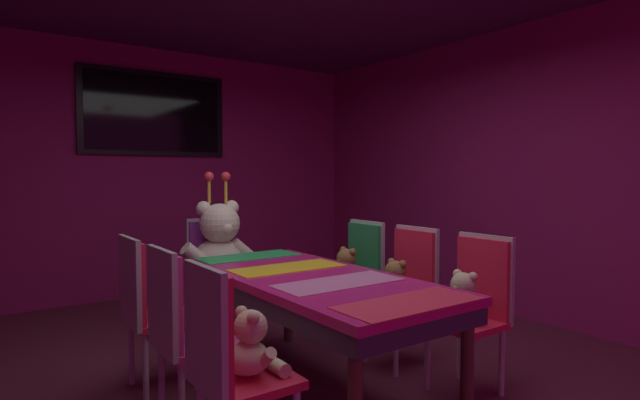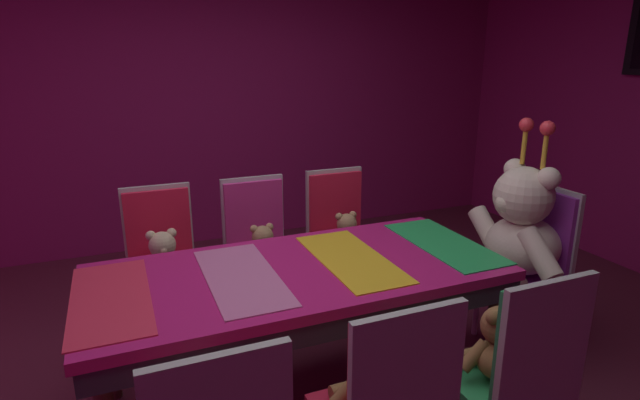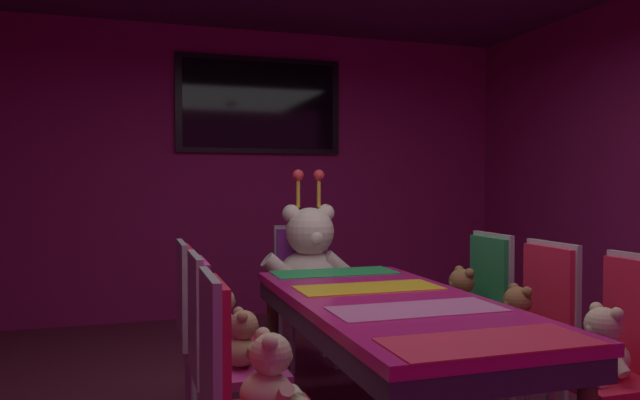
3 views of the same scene
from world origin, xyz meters
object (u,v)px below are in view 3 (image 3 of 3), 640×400
Objects in this scene: teddy_right_0 at (602,347)px; teddy_left_1 at (245,342)px; teddy_left_2 at (223,315)px; teddy_right_1 at (517,318)px; teddy_left_0 at (272,380)px; teddy_right_2 at (461,297)px; throne_chair at (304,279)px; chair_right_0 at (629,343)px; banquet_table at (390,316)px; chair_left_2 at (197,313)px; chair_right_1 at (540,315)px; wall_tv at (260,105)px; chair_left_0 at (232,382)px; chair_right_2 at (482,295)px; chair_left_1 at (213,340)px; king_teddy_bear at (310,260)px.

teddy_left_1 is at bearing -22.49° from teddy_right_0.
teddy_left_2 is 0.90× the size of teddy_right_1.
teddy_left_0 is 0.97× the size of teddy_right_2.
teddy_right_1 is at bearing 25.67° from throne_chair.
chair_right_0 is (1.60, -0.60, 0.02)m from teddy_left_1.
banquet_table is 1.06m from chair_left_2.
teddy_left_0 is 1.19m from chair_left_2.
chair_left_2 is at bearing 104.81° from teddy_left_1.
chair_right_1 is at bearing -20.21° from teddy_left_2.
teddy_left_2 reaches higher than teddy_left_1.
chair_left_0 is at bearing -103.23° from wall_tv.
chair_right_2 is (0.15, 0.57, 0.01)m from teddy_right_1.
chair_right_1 is at bearing -18.67° from chair_left_2.
teddy_left_2 is at bearing 83.20° from chair_left_0.
teddy_right_1 is at bearing 1.36° from banquet_table.
throne_chair is at bearing -52.26° from teddy_right_2.
wall_tv is at bearing 74.49° from chair_left_1.
king_teddy_bear is at bearing 62.13° from teddy_left_1.
teddy_right_1 is at bearing 22.07° from teddy_left_0.
throne_chair is (-0.74, 0.95, 0.00)m from teddy_right_2.
king_teddy_bear is (0.00, 1.37, 0.10)m from banquet_table.
teddy_right_0 reaches higher than teddy_right_1.
throne_chair is (0.87, 0.94, 0.00)m from chair_left_2.
king_teddy_bear is (0.72, 0.76, 0.18)m from teddy_left_2.
chair_right_0 is at bearing -20.62° from teddy_left_1.
chair_left_0 reaches higher than teddy_right_2.
chair_right_1 is 0.59m from teddy_right_2.
teddy_right_0 is (1.60, -0.01, -0.00)m from chair_left_0.
chair_right_1 reaches higher than banquet_table.
teddy_right_2 is at bearing 43.34° from king_teddy_bear.
teddy_left_1 is 0.84× the size of teddy_right_2.
chair_left_2 is at bearing -36.40° from teddy_right_0.
chair_left_1 is at bearing 19.54° from teddy_right_2.
teddy_left_2 is 1.57m from teddy_right_1.
chair_left_1 is 1.84m from chair_right_0.
throne_chair reaches higher than teddy_right_2.
chair_left_1 reaches higher than teddy_left_0.
chair_left_0 and throne_chair have the same top height.
chair_left_2 is 1.06× the size of king_teddy_bear.
chair_left_0 is 1.84m from chair_right_1.
teddy_left_1 is 0.31× the size of king_teddy_bear.
throne_chair is (0.00, 1.54, -0.06)m from banquet_table.
chair_left_1 is 1.83m from chair_right_2.
chair_left_1 reaches higher than teddy_left_1.
teddy_right_2 is (1.60, 1.16, -0.00)m from chair_left_0.
banquet_table is 6.15× the size of teddy_left_0.
teddy_right_2 is (-0.14, 0.57, -0.00)m from chair_right_1.
chair_left_0 is at bearing -90.90° from chair_left_1.
wall_tv is (0.71, 3.08, 1.48)m from teddy_left_1.
chair_left_0 is at bearing -0.20° from chair_right_0.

